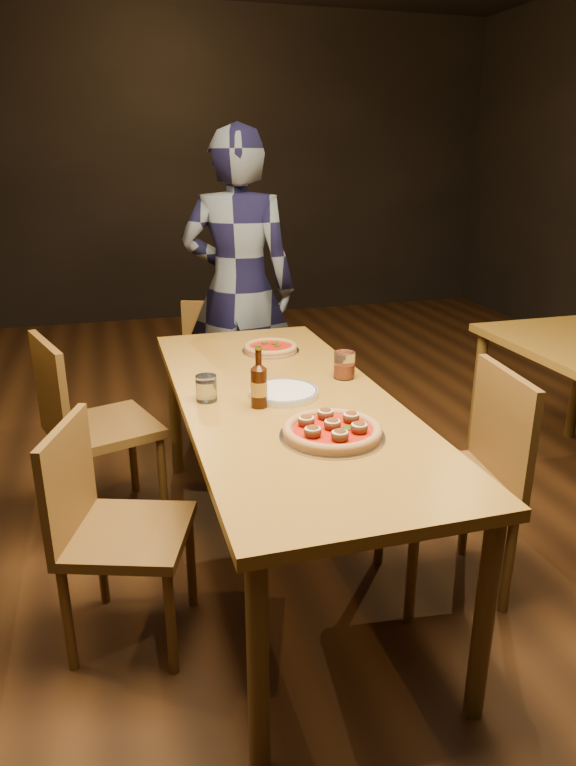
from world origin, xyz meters
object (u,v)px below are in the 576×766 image
object	(u,v)px
water_glass	(206,388)
table_main	(284,413)
pizza_margherita	(271,348)
plate_stack	(284,393)
chair_end	(211,372)
chair_main_sw	(103,426)
pizza_meatball	(332,430)
amber_glass	(344,365)
chair_main_nw	(128,532)
beer_bottle	(259,387)
chair_main_e	(446,481)
diner	(239,289)

from	to	relation	value
water_glass	table_main	bearing A→B (deg)	-6.20
pizza_margherita	plate_stack	bearing A→B (deg)	-99.81
table_main	chair_end	distance (m)	1.34
plate_stack	chair_main_sw	bearing A→B (deg)	141.71
pizza_margherita	water_glass	size ratio (longest dim) A/B	2.73
pizza_meatball	amber_glass	distance (m)	0.61
plate_stack	pizza_margherita	bearing A→B (deg)	80.19
table_main	chair_main_nw	bearing A→B (deg)	-155.30
plate_stack	water_glass	world-z (taller)	water_glass
beer_bottle	water_glass	world-z (taller)	beer_bottle
amber_glass	pizza_margherita	bearing A→B (deg)	113.51
plate_stack	beer_bottle	world-z (taller)	beer_bottle
amber_glass	plate_stack	bearing A→B (deg)	-155.52
chair_main_nw	chair_main_sw	world-z (taller)	chair_main_sw
chair_main_sw	amber_glass	distance (m)	1.13
chair_main_e	plate_stack	bearing A→B (deg)	-115.26
pizza_meatball	amber_glass	size ratio (longest dim) A/B	3.16
table_main	beer_bottle	size ratio (longest dim) A/B	9.03
beer_bottle	amber_glass	xyz separation A→B (m)	(0.42, 0.22, -0.02)
diner	water_glass	bearing A→B (deg)	94.00
chair_main_e	beer_bottle	size ratio (longest dim) A/B	4.24
chair_main_nw	chair_main_e	bearing A→B (deg)	-73.45
table_main	diner	size ratio (longest dim) A/B	1.11
table_main	chair_main_sw	size ratio (longest dim) A/B	2.10
plate_stack	amber_glass	bearing A→B (deg)	24.48
chair_main_nw	amber_glass	distance (m)	1.10
pizza_margherita	chair_main_e	bearing A→B (deg)	-64.75
chair_main_nw	pizza_meatball	size ratio (longest dim) A/B	2.41
table_main	pizza_meatball	world-z (taller)	pizza_meatball
chair_end	water_glass	bearing A→B (deg)	-79.72
table_main	pizza_meatball	bearing A→B (deg)	-83.38
pizza_margherita	beer_bottle	xyz separation A→B (m)	(-0.22, -0.68, 0.06)
table_main	diner	xyz separation A→B (m)	(0.11, 1.37, 0.22)
water_glass	amber_glass	world-z (taller)	amber_glass
chair_main_sw	beer_bottle	xyz separation A→B (m)	(0.58, -0.63, 0.35)
chair_end	amber_glass	distance (m)	1.30
chair_end	diner	xyz separation A→B (m)	(0.19, 0.05, 0.48)
amber_glass	chair_end	bearing A→B (deg)	107.81
chair_end	plate_stack	distance (m)	1.36
chair_main_nw	amber_glass	bearing A→B (deg)	-46.54
water_glass	amber_glass	xyz separation A→B (m)	(0.60, 0.10, 0.01)
chair_end	pizza_margherita	bearing A→B (deg)	-56.02
amber_glass	diner	distance (m)	1.25
chair_main_nw	chair_main_e	world-z (taller)	chair_main_e
table_main	diner	distance (m)	1.39
chair_main_sw	pizza_margherita	xyz separation A→B (m)	(0.80, 0.05, 0.29)
chair_main_sw	plate_stack	bearing A→B (deg)	-146.01
chair_main_nw	chair_end	distance (m)	1.71
amber_glass	chair_main_sw	bearing A→B (deg)	157.57
chair_main_nw	plate_stack	world-z (taller)	chair_main_nw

